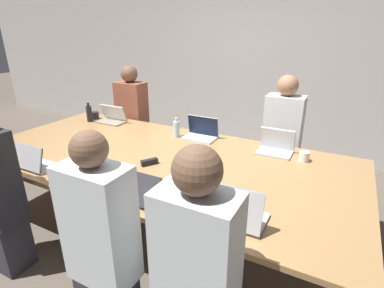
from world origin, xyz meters
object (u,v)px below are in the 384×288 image
Objects in this scene: cup_near_midright at (122,183)px; person_far_right at (282,140)px; laptop_far_left at (112,117)px; person_far_left at (133,119)px; laptop_near_left at (34,162)px; stapler at (149,162)px; cup_far_right at (304,157)px; cup_far_left at (95,115)px; laptop_far_right at (276,146)px; laptop_near_midright at (143,194)px; laptop_near_right at (239,213)px; bottle_far_left at (89,114)px; laptop_far_center at (201,132)px; person_near_right at (196,280)px; bottle_far_center at (176,129)px; person_near_midright at (102,246)px.

cup_near_midright is 0.06× the size of person_far_right.
person_far_left is at bearing 88.03° from laptop_far_left.
laptop_near_left is 2.13× the size of stapler.
laptop_far_left is 4.04× the size of cup_far_right.
laptop_near_left reaches higher than cup_far_right.
laptop_far_left is 1.75m from cup_near_midright.
cup_near_midright is 0.93× the size of cup_far_right.
stapler is at bearing -29.56° from cup_far_left.
cup_far_left is at bearing 179.39° from laptop_far_right.
laptop_near_midright is 1.45m from laptop_far_right.
laptop_far_left is at bearing -30.67° from laptop_near_right.
bottle_far_left is 0.69× the size of laptop_far_center.
bottle_far_left is (-0.28, -0.11, 0.04)m from laptop_far_left.
laptop_near_right reaches higher than laptop_far_left.
cup_near_midright is (-0.03, -1.27, -0.03)m from laptop_far_center.
laptop_near_midright is at bearing -37.16° from cup_far_left.
laptop_far_center is 1.09× the size of laptop_far_right.
person_near_right is (2.39, -1.74, -0.09)m from cup_far_left.
laptop_near_right is at bearing -37.77° from person_far_left.
laptop_near_left is 1.38m from bottle_far_left.
cup_far_left is at bearing -177.01° from stapler.
laptop_near_midright reaches higher than cup_near_midright.
cup_far_left reaches higher than cup_far_right.
bottle_far_center is (0.99, -0.47, 0.14)m from person_far_left.
person_far_left is at bearing 126.38° from cup_near_midright.
laptop_near_midright reaches higher than cup_far_left.
cup_far_left is (-0.63, 1.35, -0.02)m from laptop_near_left.
cup_far_left reaches higher than stapler.
laptop_near_midright is 3.44× the size of cup_far_right.
person_far_right reaches higher than stapler.
laptop_far_center is (1.25, 0.01, 0.00)m from laptop_far_left.
laptop_far_center is 1.78m from person_near_midright.
cup_near_midright is (-0.92, 0.01, -0.04)m from laptop_near_right.
person_near_right reaches higher than laptop_near_midright.
person_far_left is 15.60× the size of cup_far_right.
laptop_near_left is at bearing -64.78° from cup_far_left.
laptop_far_right is at bearing -2.07° from laptop_far_center.
cup_near_midright is (1.22, -1.26, -0.02)m from laptop_far_left.
person_far_left is 2.69m from laptop_near_right.
laptop_far_left is at bearing -179.65° from laptop_far_center.
cup_far_left is 0.07× the size of person_far_right.
person_far_right reaches higher than cup_near_midright.
laptop_near_right reaches higher than stapler.
laptop_near_midright is 0.22× the size of person_far_right.
stapler is (0.82, 0.52, -0.04)m from laptop_near_left.
laptop_near_left is at bearing -115.03° from stapler.
laptop_far_right is at bearing 162.35° from cup_far_right.
laptop_far_left is 1.67× the size of bottle_far_center.
laptop_far_center is at bearing -124.19° from laptop_near_left.
person_far_right reaches higher than cup_far_right.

